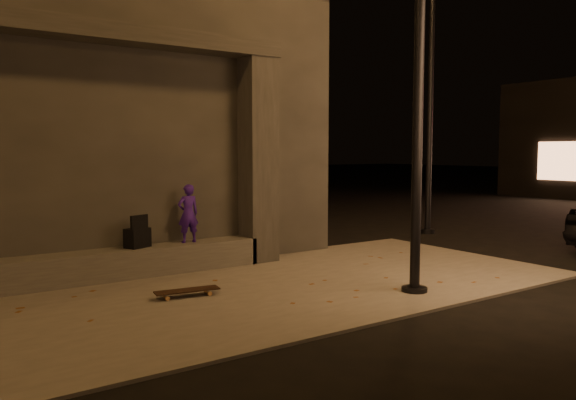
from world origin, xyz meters
TOP-DOWN VIEW (x-y plane):
  - ground at (0.00, 0.00)m, footprint 120.00×120.00m
  - sidewalk at (0.00, 2.00)m, footprint 11.00×4.40m
  - building at (-1.00, 6.49)m, footprint 9.00×5.10m
  - ledge at (-1.50, 3.75)m, footprint 6.00×0.55m
  - column at (1.70, 3.75)m, footprint 0.55×0.55m
  - canopy at (-0.50, 3.80)m, footprint 5.00×0.70m
  - skateboarder at (0.34, 3.75)m, footprint 0.37×0.25m
  - backpack at (-0.54, 3.75)m, footprint 0.44×0.37m
  - skateboard at (-0.43, 2.10)m, footprint 0.90×0.35m
  - street_lamp_2 at (7.00, 4.49)m, footprint 0.36×0.36m

SIDE VIEW (x-z plane):
  - ground at x=0.00m, z-range 0.00..0.00m
  - sidewalk at x=0.00m, z-range 0.00..0.04m
  - skateboard at x=-0.43m, z-range 0.07..0.17m
  - ledge at x=-1.50m, z-range 0.04..0.49m
  - backpack at x=-0.54m, z-range 0.41..0.93m
  - skateboarder at x=0.34m, z-range 0.49..1.46m
  - column at x=1.70m, z-range 0.04..3.64m
  - building at x=-1.00m, z-range -0.01..5.22m
  - canopy at x=-0.50m, z-range 3.64..3.92m
  - street_lamp_2 at x=7.00m, z-range 0.50..8.52m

